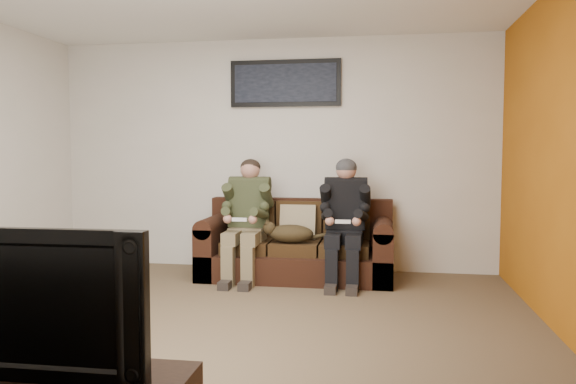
% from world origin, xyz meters
% --- Properties ---
extents(floor, '(5.00, 5.00, 0.00)m').
position_xyz_m(floor, '(0.00, 0.00, 0.00)').
color(floor, brown).
rests_on(floor, ground).
extents(wall_back, '(5.00, 0.00, 5.00)m').
position_xyz_m(wall_back, '(0.00, 2.25, 1.30)').
color(wall_back, beige).
rests_on(wall_back, ground).
extents(wall_front, '(5.00, 0.00, 5.00)m').
position_xyz_m(wall_front, '(0.00, -2.25, 1.30)').
color(wall_front, beige).
rests_on(wall_front, ground).
extents(wall_right, '(0.00, 4.50, 4.50)m').
position_xyz_m(wall_right, '(2.50, 0.00, 1.30)').
color(wall_right, beige).
rests_on(wall_right, ground).
extents(accent_wall_right, '(0.00, 4.50, 4.50)m').
position_xyz_m(accent_wall_right, '(2.49, 0.00, 1.30)').
color(accent_wall_right, '#A75910').
rests_on(accent_wall_right, ground).
extents(sofa, '(2.00, 0.86, 0.82)m').
position_xyz_m(sofa, '(0.35, 1.82, 0.31)').
color(sofa, black).
rests_on(sofa, ground).
extents(throw_pillow, '(0.38, 0.18, 0.38)m').
position_xyz_m(throw_pillow, '(0.35, 1.86, 0.58)').
color(throw_pillow, tan).
rests_on(throw_pillow, sofa).
extents(throw_blanket, '(0.41, 0.20, 0.07)m').
position_xyz_m(throw_blanket, '(-0.26, 2.07, 0.82)').
color(throw_blanket, tan).
rests_on(throw_blanket, sofa).
extents(person_left, '(0.51, 0.87, 1.26)m').
position_xyz_m(person_left, '(-0.17, 1.66, 0.70)').
color(person_left, '#77684A').
rests_on(person_left, sofa).
extents(person_right, '(0.51, 0.86, 1.26)m').
position_xyz_m(person_right, '(0.86, 1.66, 0.70)').
color(person_right, black).
rests_on(person_right, sofa).
extents(cat, '(0.66, 0.26, 0.24)m').
position_xyz_m(cat, '(0.29, 1.58, 0.50)').
color(cat, '#45351B').
rests_on(cat, sofa).
extents(framed_poster, '(1.25, 0.05, 0.52)m').
position_xyz_m(framed_poster, '(0.15, 2.22, 2.10)').
color(framed_poster, black).
rests_on(framed_poster, wall_back).
extents(television, '(1.07, 0.15, 0.62)m').
position_xyz_m(television, '(-0.20, -1.95, 0.72)').
color(television, black).
rests_on(television, tv_stand).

